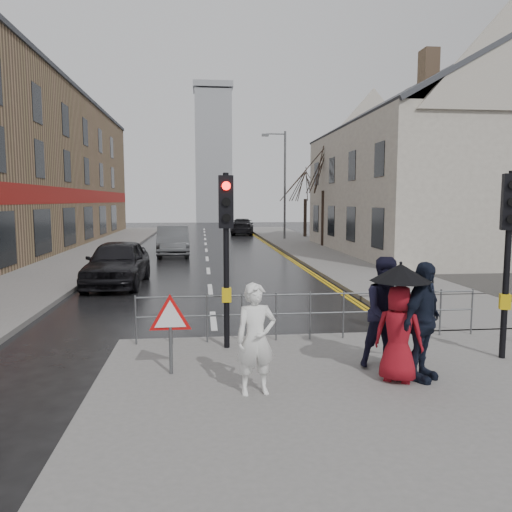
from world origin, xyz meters
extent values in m
plane|color=black|center=(0.00, 0.00, 0.00)|extent=(120.00, 120.00, 0.00)
cube|color=#605E5B|center=(3.00, -3.50, 0.07)|extent=(10.00, 9.00, 0.14)
cube|color=#605E5B|center=(-6.50, 23.00, 0.07)|extent=(4.00, 44.00, 0.14)
cube|color=#605E5B|center=(6.50, 25.00, 0.07)|extent=(4.00, 40.00, 0.14)
cube|color=#605E5B|center=(6.50, 3.00, 0.07)|extent=(4.00, 4.20, 0.14)
cube|color=#927154|center=(-12.00, 22.00, 5.00)|extent=(8.00, 42.00, 10.00)
cube|color=beige|center=(12.00, 18.00, 3.50)|extent=(9.00, 16.00, 7.00)
cube|color=#927154|center=(10.50, 14.00, 9.20)|extent=(0.70, 0.90, 1.80)
cube|color=#927154|center=(13.20, 22.00, 9.20)|extent=(0.70, 0.90, 1.80)
cube|color=gray|center=(1.50, 62.00, 9.00)|extent=(5.00, 5.00, 18.00)
cylinder|color=black|center=(0.20, 0.20, 1.84)|extent=(0.11, 0.11, 3.40)
cube|color=black|center=(0.20, 0.20, 2.99)|extent=(0.28, 0.22, 1.00)
cylinder|color=#FF0C07|center=(0.20, 0.06, 3.29)|extent=(0.16, 0.04, 0.16)
cylinder|color=black|center=(0.20, 0.06, 2.99)|extent=(0.16, 0.04, 0.16)
cylinder|color=black|center=(0.20, 0.06, 2.69)|extent=(0.16, 0.04, 0.16)
cube|color=gold|center=(0.20, 0.20, 1.19)|extent=(0.18, 0.14, 0.28)
cylinder|color=black|center=(5.20, -1.00, 1.84)|extent=(0.11, 0.11, 3.40)
cube|color=black|center=(5.20, -1.00, 2.99)|extent=(0.34, 0.30, 1.00)
cylinder|color=black|center=(5.15, -1.13, 2.69)|extent=(0.16, 0.09, 0.16)
cube|color=gold|center=(5.20, -1.00, 1.19)|extent=(0.22, 0.19, 0.28)
cylinder|color=#595B5E|center=(-1.60, 0.60, 0.64)|extent=(0.04, 0.04, 1.00)
cylinder|color=#595B5E|center=(5.50, 0.60, 0.64)|extent=(0.04, 0.04, 1.00)
cylinder|color=#595B5E|center=(1.95, 0.60, 1.09)|extent=(7.10, 0.04, 0.04)
cylinder|color=#595B5E|center=(1.95, 0.60, 0.69)|extent=(7.10, 0.04, 0.04)
cylinder|color=#595B5E|center=(-0.80, -1.20, 0.56)|extent=(0.06, 0.06, 0.85)
cylinder|color=red|center=(-0.80, -1.20, 1.09)|extent=(0.80, 0.03, 0.80)
cylinder|color=white|center=(-0.80, -1.22, 1.09)|extent=(0.60, 0.03, 0.60)
cylinder|color=#595B5E|center=(6.00, 28.00, 4.14)|extent=(0.16, 0.16, 8.00)
cylinder|color=#595B5E|center=(5.30, 28.00, 7.94)|extent=(1.40, 0.10, 0.10)
cube|color=#595B5E|center=(4.50, 28.00, 7.84)|extent=(0.50, 0.25, 0.18)
cylinder|color=#32251C|center=(7.50, 22.00, 1.89)|extent=(0.26, 0.26, 3.50)
cylinder|color=#32251C|center=(8.00, 30.00, 1.64)|extent=(0.26, 0.26, 3.00)
imported|color=white|center=(0.51, -2.21, 0.98)|extent=(0.66, 0.47, 1.67)
imported|color=black|center=(2.90, -1.26, 1.10)|extent=(0.97, 0.78, 1.92)
imported|color=maroon|center=(2.82, -1.94, 0.92)|extent=(0.91, 0.81, 1.56)
cylinder|color=black|center=(2.82, -1.94, 1.02)|extent=(0.02, 0.02, 1.76)
cone|color=black|center=(2.82, -1.94, 1.90)|extent=(0.96, 0.96, 0.28)
imported|color=black|center=(3.22, -1.92, 1.10)|extent=(1.15, 1.09, 1.92)
imported|color=black|center=(-3.27, 8.70, 0.81)|extent=(2.04, 4.82, 1.63)
imported|color=#45474A|center=(-1.85, 18.49, 0.80)|extent=(1.97, 4.97, 1.61)
imported|color=black|center=(3.34, 34.97, 0.72)|extent=(2.50, 5.12, 1.43)
camera|label=1|loc=(-0.27, -9.36, 3.02)|focal=35.00mm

